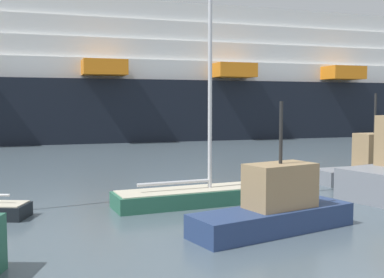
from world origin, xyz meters
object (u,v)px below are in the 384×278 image
(fishing_boat_2, at_px, (371,166))
(channel_buoy_0, at_px, (289,184))
(fishing_boat_1, at_px, (276,207))
(cruise_ship, at_px, (151,81))
(sailboat_0, at_px, (198,192))

(fishing_boat_2, height_order, channel_buoy_0, fishing_boat_2)
(fishing_boat_1, height_order, fishing_boat_2, fishing_boat_2)
(cruise_ship, bearing_deg, channel_buoy_0, -92.94)
(fishing_boat_2, xyz_separation_m, cruise_ship, (-4.45, 37.42, 6.17))
(fishing_boat_1, relative_size, cruise_ship, 0.05)
(sailboat_0, xyz_separation_m, fishing_boat_2, (10.70, 2.80, 0.36))
(fishing_boat_2, bearing_deg, cruise_ship, 93.51)
(sailboat_0, xyz_separation_m, cruise_ship, (6.25, 40.22, 6.54))
(fishing_boat_2, relative_size, channel_buoy_0, 5.00)
(sailboat_0, relative_size, fishing_boat_1, 1.67)
(channel_buoy_0, bearing_deg, cruise_ship, 88.57)
(fishing_boat_1, bearing_deg, channel_buoy_0, 43.30)
(sailboat_0, height_order, channel_buoy_0, sailboat_0)
(fishing_boat_1, relative_size, channel_buoy_0, 4.94)
(sailboat_0, height_order, fishing_boat_2, sailboat_0)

